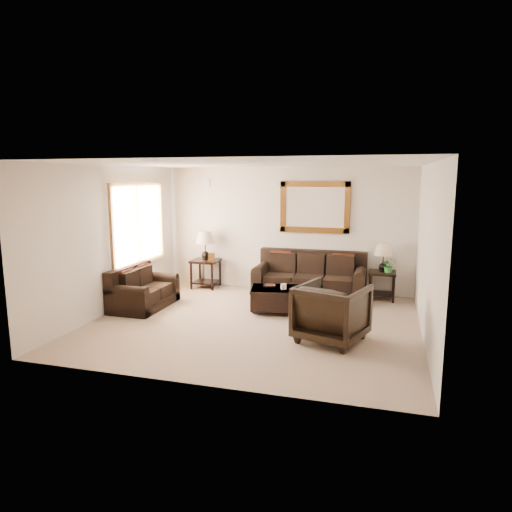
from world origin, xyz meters
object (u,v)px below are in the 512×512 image
(end_table_left, at_px, (205,251))
(end_table_right, at_px, (383,263))
(loveseat, at_px, (142,292))
(armchair, at_px, (332,310))
(coffee_table, at_px, (287,297))
(sofa, at_px, (310,280))

(end_table_left, bearing_deg, end_table_right, 0.40)
(end_table_left, bearing_deg, loveseat, -107.56)
(end_table_left, xyz_separation_m, armchair, (3.17, -2.69, -0.35))
(coffee_table, bearing_deg, loveseat, 177.90)
(end_table_left, relative_size, end_table_right, 1.10)
(loveseat, relative_size, end_table_left, 1.09)
(sofa, height_order, coffee_table, sofa)
(coffee_table, bearing_deg, armchair, -64.33)
(loveseat, bearing_deg, end_table_right, -67.30)
(armchair, bearing_deg, coffee_table, -34.94)
(loveseat, bearing_deg, sofa, -60.12)
(coffee_table, bearing_deg, end_table_left, 136.45)
(end_table_left, relative_size, armchair, 1.32)
(coffee_table, xyz_separation_m, armchair, (0.97, -1.30, 0.20))
(armchair, bearing_deg, end_table_left, -22.10)
(loveseat, relative_size, armchair, 1.44)
(end_table_left, bearing_deg, armchair, -40.38)
(end_table_left, height_order, armchair, end_table_left)
(end_table_right, bearing_deg, sofa, -174.35)
(end_table_right, bearing_deg, armchair, -104.62)
(loveseat, relative_size, end_table_right, 1.20)
(end_table_left, relative_size, coffee_table, 0.88)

